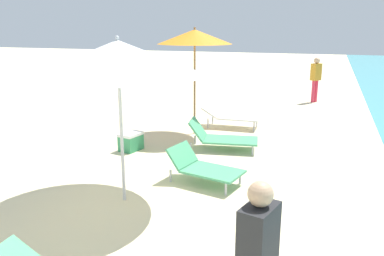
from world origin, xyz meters
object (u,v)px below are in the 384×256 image
at_px(umbrella_second, 118,58).
at_px(person_walking_mid, 258,253).
at_px(umbrella_farthest, 195,37).
at_px(person_walking_far, 316,75).
at_px(lounger_farthest_shoreside, 231,116).
at_px(lounger_farthest_inland, 221,137).
at_px(cooler_box, 131,141).
at_px(lounger_second_shoreside, 203,167).

relative_size(umbrella_second, person_walking_mid, 1.67).
height_order(umbrella_second, umbrella_farthest, umbrella_farthest).
bearing_deg(person_walking_mid, person_walking_far, 105.11).
bearing_deg(person_walking_far, lounger_farthest_shoreside, -76.91).
relative_size(umbrella_farthest, person_walking_far, 1.65).
height_order(umbrella_second, lounger_farthest_inland, umbrella_second).
xyz_separation_m(person_walking_mid, person_walking_far, (-0.06, 11.88, 0.06)).
xyz_separation_m(umbrella_farthest, lounger_farthest_inland, (0.99, -1.08, -2.13)).
bearing_deg(lounger_farthest_inland, cooler_box, -168.45).
relative_size(umbrella_second, lounger_second_shoreside, 1.85).
height_order(lounger_farthest_inland, cooler_box, lounger_farthest_inland).
height_order(umbrella_farthest, cooler_box, umbrella_farthest).
distance_m(lounger_farthest_shoreside, person_walking_far, 5.04).
xyz_separation_m(umbrella_second, cooler_box, (-1.12, 2.33, -2.02)).
height_order(umbrella_second, person_walking_far, umbrella_second).
relative_size(lounger_farthest_shoreside, person_walking_mid, 1.02).
xyz_separation_m(lounger_second_shoreside, person_walking_far, (1.46, 8.54, 0.68)).
distance_m(umbrella_second, person_walking_far, 10.01).
xyz_separation_m(umbrella_farthest, person_walking_mid, (2.74, -6.37, -1.50)).
distance_m(umbrella_second, lounger_second_shoreside, 2.41).
xyz_separation_m(lounger_farthest_inland, person_walking_far, (1.69, 6.58, 0.68)).
bearing_deg(lounger_farthest_shoreside, umbrella_farthest, -130.44).
relative_size(umbrella_second, cooler_box, 4.55).
distance_m(lounger_farthest_inland, person_walking_far, 6.83).
bearing_deg(person_walking_far, umbrella_farthest, -79.72).
bearing_deg(umbrella_farthest, lounger_farthest_shoreside, 51.91).
xyz_separation_m(umbrella_farthest, lounger_farthest_shoreside, (0.71, 0.91, -2.10)).
relative_size(lounger_farthest_inland, cooler_box, 2.86).
bearing_deg(lounger_farthest_inland, lounger_farthest_shoreside, 88.02).
distance_m(umbrella_farthest, lounger_farthest_inland, 2.58).
bearing_deg(person_walking_far, lounger_farthest_inland, -68.18).
relative_size(lounger_farthest_inland, person_walking_mid, 1.05).
bearing_deg(lounger_farthest_shoreside, cooler_box, -122.52).
bearing_deg(umbrella_farthest, person_walking_mid, -66.74).
relative_size(umbrella_second, umbrella_farthest, 0.96).
xyz_separation_m(lounger_second_shoreside, lounger_farthest_shoreside, (-0.50, 3.95, 0.03)).
relative_size(lounger_second_shoreside, umbrella_farthest, 0.52).
bearing_deg(umbrella_second, lounger_farthest_shoreside, 84.83).
distance_m(lounger_farthest_shoreside, cooler_box, 3.14).
bearing_deg(lounger_farthest_shoreside, person_walking_mid, -76.81).
bearing_deg(person_walking_mid, umbrella_farthest, 128.07).
xyz_separation_m(person_walking_mid, cooler_box, (-3.60, 4.57, -0.71)).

